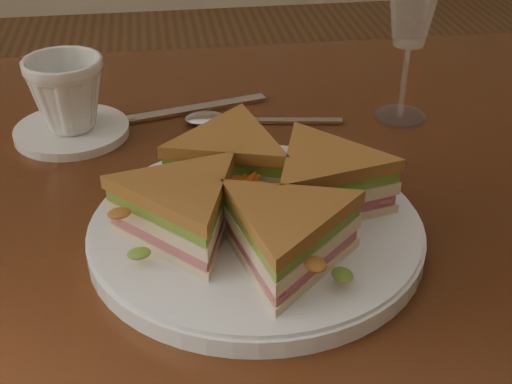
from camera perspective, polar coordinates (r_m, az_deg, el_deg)
table at (r=0.76m, az=-2.12°, el=-6.16°), size 1.20×0.80×0.75m
plate at (r=0.63m, az=0.00°, el=-3.26°), size 0.29×0.29×0.02m
sandwich_wedges at (r=0.61m, az=0.00°, el=-0.40°), size 0.29×0.29×0.06m
crisps_mound at (r=0.61m, az=0.00°, el=-0.72°), size 0.09×0.09×0.05m
spoon at (r=0.83m, az=-2.50°, el=5.81°), size 0.18×0.05×0.01m
knife at (r=0.86m, az=-6.46°, el=6.33°), size 0.21×0.06×0.00m
wine_glass at (r=0.82m, az=12.41°, el=14.24°), size 0.07×0.07×0.19m
saucer at (r=0.83m, az=-14.51°, el=4.75°), size 0.13×0.13×0.01m
coffee_cup at (r=0.81m, az=-14.93°, el=7.61°), size 0.09×0.09×0.08m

